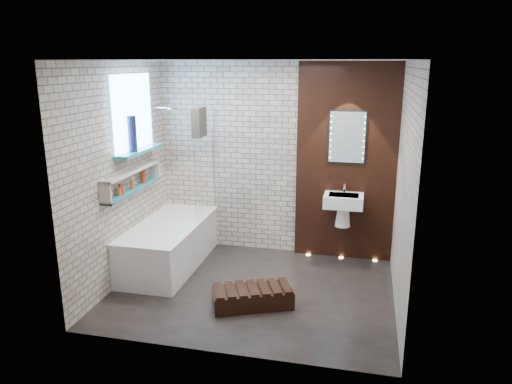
% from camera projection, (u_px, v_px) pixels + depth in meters
% --- Properties ---
extents(ground, '(3.20, 3.20, 0.00)m').
position_uv_depth(ground, '(253.00, 290.00, 5.65)').
color(ground, black).
rests_on(ground, ground).
extents(room_shell, '(3.24, 3.20, 2.60)m').
position_uv_depth(room_shell, '(253.00, 182.00, 5.31)').
color(room_shell, '#A29281').
rests_on(room_shell, ground).
extents(walnut_panel, '(1.30, 0.06, 2.60)m').
position_uv_depth(walnut_panel, '(346.00, 163.00, 6.30)').
color(walnut_panel, black).
rests_on(walnut_panel, ground).
extents(clerestory_window, '(0.18, 1.00, 0.94)m').
position_uv_depth(clerestory_window, '(133.00, 120.00, 5.82)').
color(clerestory_window, '#7FADE0').
rests_on(clerestory_window, room_shell).
extents(display_niche, '(0.14, 1.30, 0.26)m').
position_uv_depth(display_niche, '(133.00, 181.00, 5.81)').
color(display_niche, '#237283').
rests_on(display_niche, room_shell).
extents(bathtub, '(0.79, 1.74, 0.70)m').
position_uv_depth(bathtub, '(169.00, 244.00, 6.26)').
color(bathtub, white).
rests_on(bathtub, ground).
extents(bath_screen, '(0.01, 0.78, 1.40)m').
position_uv_depth(bath_screen, '(204.00, 164.00, 6.34)').
color(bath_screen, white).
rests_on(bath_screen, bathtub).
extents(towel, '(0.11, 0.28, 0.37)m').
position_uv_depth(towel, '(199.00, 122.00, 6.05)').
color(towel, black).
rests_on(towel, bath_screen).
extents(shower_head, '(0.18, 0.18, 0.02)m').
position_uv_depth(shower_head, '(173.00, 108.00, 6.30)').
color(shower_head, silver).
rests_on(shower_head, room_shell).
extents(washbasin, '(0.50, 0.36, 0.58)m').
position_uv_depth(washbasin, '(343.00, 205.00, 6.25)').
color(washbasin, white).
rests_on(washbasin, walnut_panel).
extents(led_mirror, '(0.50, 0.02, 0.70)m').
position_uv_depth(led_mirror, '(347.00, 137.00, 6.17)').
color(led_mirror, black).
rests_on(led_mirror, walnut_panel).
extents(walnut_step, '(0.94, 0.69, 0.19)m').
position_uv_depth(walnut_step, '(252.00, 298.00, 5.26)').
color(walnut_step, black).
rests_on(walnut_step, ground).
extents(niche_bottles, '(0.07, 0.67, 0.17)m').
position_uv_depth(niche_bottles, '(133.00, 183.00, 5.83)').
color(niche_bottles, '#A45519').
rests_on(niche_bottles, display_niche).
extents(sill_vases, '(0.10, 0.10, 0.43)m').
position_uv_depth(sill_vases, '(132.00, 134.00, 5.67)').
color(sill_vases, '#131934').
rests_on(sill_vases, clerestory_window).
extents(floor_uplights, '(0.96, 0.06, 0.01)m').
position_uv_depth(floor_uplights, '(341.00, 257.00, 6.57)').
color(floor_uplights, '#FFD899').
rests_on(floor_uplights, ground).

